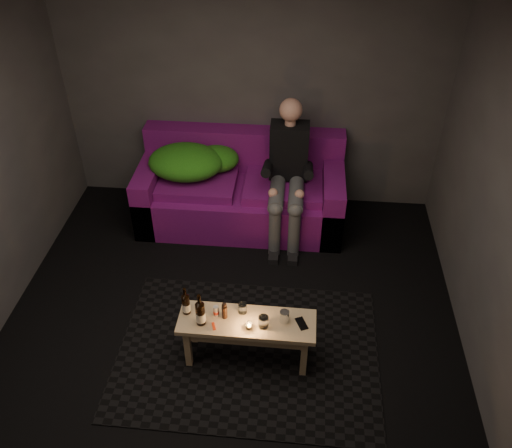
{
  "coord_description": "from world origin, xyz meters",
  "views": [
    {
      "loc": [
        0.52,
        -2.96,
        3.66
      ],
      "look_at": [
        0.16,
        0.98,
        0.56
      ],
      "focal_mm": 38.0,
      "sensor_mm": 36.0,
      "label": 1
    }
  ],
  "objects": [
    {
      "name": "tumbler_front",
      "position": [
        0.32,
        -0.15,
        0.49
      ],
      "size": [
        0.1,
        0.1,
        0.1
      ],
      "primitive_type": "cylinder",
      "rotation": [
        0.0,
        0.0,
        -0.38
      ],
      "color": "white",
      "rests_on": "coffee_table"
    },
    {
      "name": "smartphone",
      "position": [
        0.61,
        -0.1,
        0.45
      ],
      "size": [
        0.11,
        0.15,
        0.01
      ],
      "primitive_type": "cube",
      "rotation": [
        0.0,
        0.0,
        0.42
      ],
      "color": "black",
      "rests_on": "coffee_table"
    },
    {
      "name": "green_blanket",
      "position": [
        -0.6,
        1.81,
        0.7
      ],
      "size": [
        0.94,
        0.64,
        0.32
      ],
      "color": "#227715",
      "rests_on": "sofa"
    },
    {
      "name": "tealight",
      "position": [
        0.21,
        -0.18,
        0.47
      ],
      "size": [
        0.06,
        0.06,
        0.04
      ],
      "color": "white",
      "rests_on": "coffee_table"
    },
    {
      "name": "tumbler_back",
      "position": [
        0.14,
        -0.01,
        0.49
      ],
      "size": [
        0.09,
        0.09,
        0.08
      ],
      "primitive_type": "cylinder",
      "rotation": [
        0.0,
        0.0,
        0.38
      ],
      "color": "white",
      "rests_on": "coffee_table"
    },
    {
      "name": "person",
      "position": [
        0.42,
        1.65,
        0.74
      ],
      "size": [
        0.39,
        0.89,
        1.43
      ],
      "color": "black",
      "rests_on": "sofa"
    },
    {
      "name": "beer_bottle_b",
      "position": [
        -0.17,
        -0.16,
        0.56
      ],
      "size": [
        0.08,
        0.08,
        0.3
      ],
      "color": "black",
      "rests_on": "coffee_table"
    },
    {
      "name": "red_lighter",
      "position": [
        -0.06,
        -0.19,
        0.45
      ],
      "size": [
        0.04,
        0.08,
        0.01
      ],
      "primitive_type": "cube",
      "rotation": [
        0.0,
        0.0,
        0.32
      ],
      "color": "red",
      "rests_on": "coffee_table"
    },
    {
      "name": "coffee_table",
      "position": [
        0.19,
        -0.1,
        0.36
      ],
      "size": [
        1.09,
        0.35,
        0.44
      ],
      "rotation": [
        0.0,
        0.0,
        -0.01
      ],
      "color": "tan",
      "rests_on": "rug"
    },
    {
      "name": "floor",
      "position": [
        0.0,
        0.0,
        0.0
      ],
      "size": [
        4.5,
        4.5,
        0.0
      ],
      "primitive_type": "plane",
      "color": "black",
      "rests_on": "ground"
    },
    {
      "name": "beer_bottle_a",
      "position": [
        -0.3,
        -0.06,
        0.54
      ],
      "size": [
        0.07,
        0.07,
        0.26
      ],
      "color": "black",
      "rests_on": "coffee_table"
    },
    {
      "name": "salt_shaker",
      "position": [
        -0.06,
        -0.06,
        0.49
      ],
      "size": [
        0.06,
        0.06,
        0.09
      ],
      "primitive_type": "cylinder",
      "rotation": [
        0.0,
        0.0,
        -0.41
      ],
      "color": "silver",
      "rests_on": "coffee_table"
    },
    {
      "name": "pepper_mill",
      "position": [
        0.01,
        -0.08,
        0.5
      ],
      "size": [
        0.05,
        0.05,
        0.12
      ],
      "primitive_type": "cylinder",
      "rotation": [
        0.0,
        0.0,
        0.32
      ],
      "color": "black",
      "rests_on": "coffee_table"
    },
    {
      "name": "room",
      "position": [
        0.0,
        0.47,
        1.64
      ],
      "size": [
        4.5,
        4.5,
        4.5
      ],
      "color": "silver",
      "rests_on": "ground"
    },
    {
      "name": "steel_cup",
      "position": [
        0.48,
        -0.08,
        0.5
      ],
      "size": [
        0.09,
        0.09,
        0.1
      ],
      "primitive_type": "cylinder",
      "rotation": [
        0.0,
        0.0,
        -0.23
      ],
      "color": "silver",
      "rests_on": "coffee_table"
    },
    {
      "name": "rug",
      "position": [
        0.19,
        -0.05,
        0.0
      ],
      "size": [
        2.18,
        1.6,
        0.01
      ],
      "primitive_type": "cube",
      "rotation": [
        0.0,
        0.0,
        -0.01
      ],
      "color": "black",
      "rests_on": "floor"
    },
    {
      "name": "sofa",
      "position": [
        -0.07,
        1.82,
        0.33
      ],
      "size": [
        2.15,
        0.97,
        0.92
      ],
      "color": "#740F74",
      "rests_on": "floor"
    }
  ]
}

